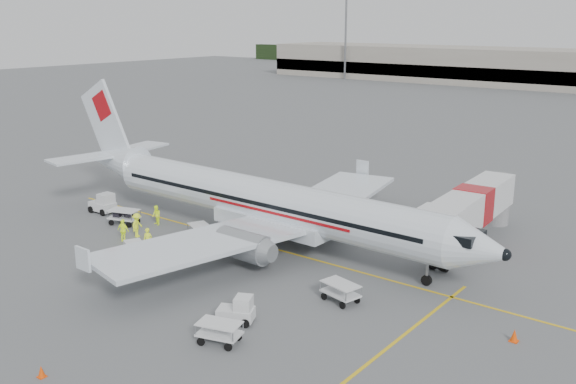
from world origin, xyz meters
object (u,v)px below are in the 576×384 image
object	(u,v)px
jet_bridge	(472,217)
tug_mid	(132,250)
tug_fore	(236,309)
belt_loader	(238,233)
tug_aft	(102,203)
aircraft	(266,172)

from	to	relation	value
jet_bridge	tug_mid	world-z (taller)	jet_bridge
jet_bridge	tug_mid	xyz separation A→B (m)	(-17.06, -17.39, -1.35)
tug_fore	tug_mid	xyz separation A→B (m)	(-11.81, 2.45, 0.05)
belt_loader	tug_aft	world-z (taller)	belt_loader
aircraft	jet_bridge	bearing A→B (deg)	35.60
aircraft	tug_aft	distance (m)	16.78
aircraft	tug_mid	distance (m)	10.95
belt_loader	tug_fore	size ratio (longest dim) A/B	2.57
jet_bridge	tug_mid	size ratio (longest dim) A/B	7.81
tug_fore	tug_mid	distance (m)	12.06
tug_fore	tug_mid	size ratio (longest dim) A/B	0.94
tug_mid	tug_aft	size ratio (longest dim) A/B	0.92
belt_loader	tug_fore	xyz separation A→B (m)	(7.34, -8.36, -0.62)
belt_loader	tug_aft	distance (m)	15.70
jet_bridge	belt_loader	xyz separation A→B (m)	(-12.59, -11.47, -0.79)
jet_bridge	tug_fore	xyz separation A→B (m)	(-5.25, -19.84, -1.40)
belt_loader	tug_fore	distance (m)	11.14
aircraft	tug_fore	world-z (taller)	aircraft
tug_mid	tug_aft	world-z (taller)	tug_aft
belt_loader	tug_mid	distance (m)	7.43
tug_fore	tug_aft	xyz separation A→B (m)	(-23.03, 8.33, 0.12)
tug_mid	tug_aft	xyz separation A→B (m)	(-11.23, 5.88, 0.07)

